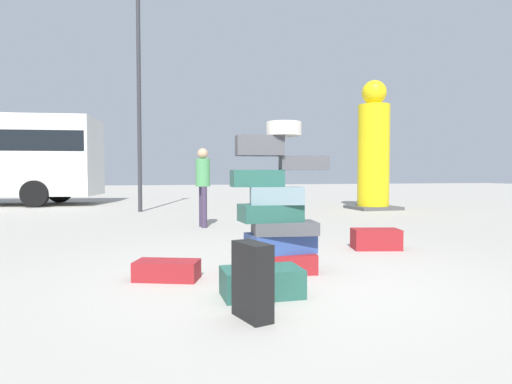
% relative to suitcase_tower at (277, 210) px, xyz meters
% --- Properties ---
extents(ground_plane, '(80.00, 80.00, 0.00)m').
position_rel_suitcase_tower_xyz_m(ground_plane, '(-0.06, -0.33, -0.71)').
color(ground_plane, '#ADA89E').
extents(suitcase_tower, '(1.13, 0.61, 1.70)m').
position_rel_suitcase_tower_xyz_m(suitcase_tower, '(0.00, 0.00, 0.00)').
color(suitcase_tower, maroon).
rests_on(suitcase_tower, ground).
extents(suitcase_maroon_foreground_near, '(0.75, 0.53, 0.30)m').
position_rel_suitcase_tower_xyz_m(suitcase_maroon_foreground_near, '(1.87, 1.02, -0.56)').
color(suitcase_maroon_foreground_near, maroon).
rests_on(suitcase_maroon_foreground_near, ground).
extents(suitcase_maroon_foreground_far, '(0.73, 0.54, 0.20)m').
position_rel_suitcase_tower_xyz_m(suitcase_maroon_foreground_far, '(-1.23, -0.06, -0.61)').
color(suitcase_maroon_foreground_far, maroon).
rests_on(suitcase_maroon_foreground_far, ground).
extents(suitcase_black_behind_tower, '(0.26, 0.40, 0.59)m').
position_rel_suitcase_tower_xyz_m(suitcase_black_behind_tower, '(-0.66, -1.46, -0.41)').
color(suitcase_black_behind_tower, black).
rests_on(suitcase_black_behind_tower, ground).
extents(suitcase_teal_right_side, '(0.72, 0.43, 0.26)m').
position_rel_suitcase_tower_xyz_m(suitcase_teal_right_side, '(-0.43, -0.90, -0.58)').
color(suitcase_teal_right_side, '#26594C').
rests_on(suitcase_teal_right_side, ground).
extents(person_bearded_onlooker, '(0.30, 0.34, 1.65)m').
position_rel_suitcase_tower_xyz_m(person_bearded_onlooker, '(-0.25, 4.30, 0.28)').
color(person_bearded_onlooker, '#3F334C').
rests_on(person_bearded_onlooker, ground).
extents(yellow_dummy_statue, '(1.38, 1.38, 4.06)m').
position_rel_suitcase_tower_xyz_m(yellow_dummy_statue, '(5.61, 7.55, 1.10)').
color(yellow_dummy_statue, yellow).
rests_on(yellow_dummy_statue, ground).
extents(lamp_post, '(0.36, 0.36, 7.28)m').
position_rel_suitcase_tower_xyz_m(lamp_post, '(-1.55, 8.45, 3.92)').
color(lamp_post, '#333338').
rests_on(lamp_post, ground).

